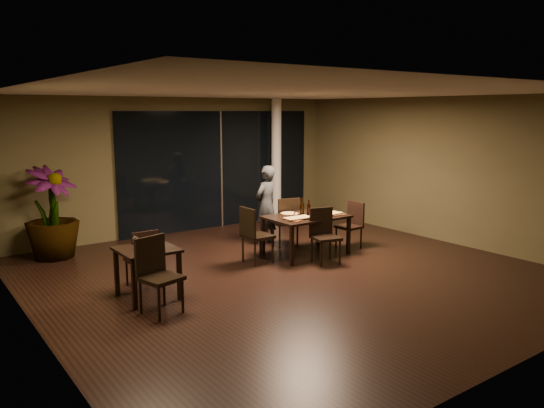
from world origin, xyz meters
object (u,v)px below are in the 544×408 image
at_px(chair_main_near, 324,232).
at_px(chair_side_far, 143,256).
at_px(chair_side_near, 157,271).
at_px(bottle_b, 309,208).
at_px(chair_main_far, 287,219).
at_px(side_table, 147,257).
at_px(chair_main_right, 352,222).
at_px(main_table, 306,220).
at_px(bottle_a, 302,208).
at_px(bottle_c, 302,206).
at_px(chair_main_left, 253,232).
at_px(diner, 266,205).
at_px(potted_plant, 52,213).

xyz_separation_m(chair_main_near, chair_side_far, (-3.20, 0.54, -0.03)).
xyz_separation_m(chair_main_near, chair_side_near, (-3.44, -0.50, 0.03)).
bearing_deg(bottle_b, chair_main_far, 89.91).
height_order(side_table, chair_side_far, chair_side_far).
height_order(chair_main_far, chair_side_far, chair_main_far).
bearing_deg(chair_main_right, chair_side_far, -94.42).
xyz_separation_m(main_table, chair_main_right, (1.06, -0.14, -0.16)).
bearing_deg(bottle_a, chair_side_far, -178.13).
bearing_deg(bottle_c, chair_main_far, 82.95).
xyz_separation_m(chair_main_left, bottle_b, (1.22, -0.07, 0.33)).
distance_m(chair_main_far, diner, 0.54).
relative_size(chair_main_right, chair_side_far, 1.00).
bearing_deg(chair_side_near, main_table, 3.30).
distance_m(chair_main_near, chair_main_left, 1.27).
xyz_separation_m(chair_main_right, diner, (-1.20, 1.26, 0.30)).
xyz_separation_m(chair_main_far, chair_main_near, (-0.14, -1.27, -0.01)).
bearing_deg(bottle_c, potted_plant, 148.39).
bearing_deg(chair_side_near, bottle_c, 5.00).
bearing_deg(bottle_b, diner, 100.09).
height_order(chair_main_left, bottle_b, bottle_b).
relative_size(chair_main_near, chair_main_right, 1.07).
bearing_deg(bottle_a, bottle_b, -20.08).
bearing_deg(potted_plant, chair_main_far, -24.84).
height_order(main_table, chair_main_near, chair_main_near).
xyz_separation_m(chair_main_far, bottle_b, (-0.00, -0.68, 0.34)).
relative_size(chair_main_near, chair_side_far, 1.07).
height_order(bottle_a, bottle_b, bottle_a).
xyz_separation_m(chair_side_far, bottle_b, (3.34, 0.06, 0.39)).
xyz_separation_m(side_table, bottle_b, (3.47, 0.51, 0.28)).
height_order(chair_side_far, diner, diner).
height_order(potted_plant, bottle_b, potted_plant).
bearing_deg(main_table, diner, 96.71).
height_order(main_table, chair_main_left, chair_main_left).
relative_size(side_table, chair_side_far, 0.87).
xyz_separation_m(chair_main_near, chair_main_right, (1.14, 0.45, -0.04)).
distance_m(chair_main_far, chair_main_left, 1.36).
height_order(chair_main_left, chair_main_right, chair_main_left).
bearing_deg(diner, potted_plant, -37.72).
bearing_deg(potted_plant, chair_side_far, -75.27).
bearing_deg(chair_main_left, chair_main_near, -121.76).
distance_m(chair_main_near, bottle_b, 0.71).
distance_m(potted_plant, bottle_c, 4.64).
relative_size(chair_main_left, bottle_b, 3.44).
relative_size(bottle_b, bottle_c, 0.91).
bearing_deg(side_table, diner, 26.38).
height_order(chair_main_left, potted_plant, potted_plant).
bearing_deg(diner, bottle_a, 76.23).
bearing_deg(potted_plant, main_table, -32.78).
bearing_deg(potted_plant, bottle_a, -32.63).
bearing_deg(diner, bottle_b, 82.84).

